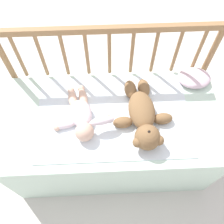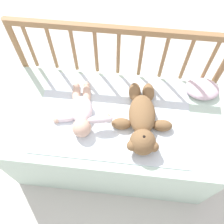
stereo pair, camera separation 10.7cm
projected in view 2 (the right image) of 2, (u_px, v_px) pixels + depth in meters
The scene contains 7 objects.
ground_plane at pixel (112, 152), 1.90m from camera, with size 12.00×12.00×0.00m, color silver.
crib_mattress at pixel (112, 137), 1.66m from camera, with size 1.26×0.63×0.54m.
crib_rail at pixel (118, 61), 1.51m from camera, with size 1.26×0.04×0.90m.
blanket at pixel (114, 116), 1.44m from camera, with size 0.87×0.55×0.01m.
teddy_bear at pixel (142, 121), 1.36m from camera, with size 0.34×0.47×0.14m.
baby at pixel (82, 112), 1.40m from camera, with size 0.35×0.38×0.10m.
small_pillow at pixel (202, 89), 1.50m from camera, with size 0.20×0.16×0.06m.
Camera 2 is at (0.08, -0.68, 1.79)m, focal length 40.00 mm.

